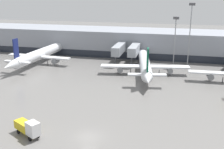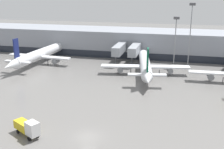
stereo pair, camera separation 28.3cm
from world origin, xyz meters
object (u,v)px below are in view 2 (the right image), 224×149
parked_jet_0 (39,55)px  service_truck_0 (28,127)px  parked_jet_1 (145,65)px  apron_light_mast_0 (192,17)px  apron_light_mast_2 (176,26)px

parked_jet_0 → service_truck_0: (20.54, -43.21, -1.37)m
parked_jet_1 → service_truck_0: 41.72m
parked_jet_0 → service_truck_0: size_ratio=5.98×
parked_jet_0 → apron_light_mast_0: 49.39m
parked_jet_0 → apron_light_mast_2: size_ratio=2.27×
apron_light_mast_0 → apron_light_mast_2: apron_light_mast_0 is taller
service_truck_0 → apron_light_mast_2: (21.80, 53.28, 10.58)m
apron_light_mast_2 → parked_jet_1: bearing=-118.2°
parked_jet_1 → service_truck_0: size_ratio=5.66×
parked_jet_0 → apron_light_mast_0: (46.78, 10.19, 12.13)m
service_truck_0 → apron_light_mast_0: bearing=93.0°
parked_jet_0 → service_truck_0: bearing=-150.4°
parked_jet_1 → apron_light_mast_0: (11.99, 14.21, 12.26)m
service_truck_0 → apron_light_mast_2: size_ratio=0.38×
apron_light_mast_0 → apron_light_mast_2: bearing=-178.5°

